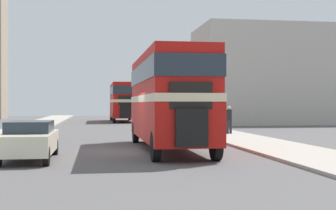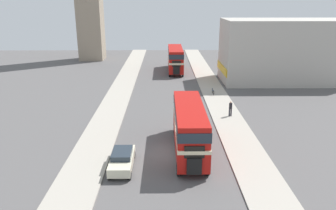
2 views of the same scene
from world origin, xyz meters
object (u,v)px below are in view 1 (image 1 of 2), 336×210
car_parked_near (30,140)px  pedestrian_walking (229,118)px  bicycle_on_pavement (191,122)px  bus_distant (122,99)px  double_decker_bus (168,94)px

car_parked_near → pedestrian_walking: pedestrian_walking is taller
pedestrian_walking → bicycle_on_pavement: size_ratio=1.01×
pedestrian_walking → bicycle_on_pavement: (-0.68, 9.00, -0.64)m
bus_distant → car_parked_near: bus_distant is taller
double_decker_bus → bicycle_on_pavement: 18.38m
bus_distant → car_parked_near: 36.81m
double_decker_bus → car_parked_near: size_ratio=2.35×
bus_distant → bicycle_on_pavement: bus_distant is taller
double_decker_bus → bus_distant: (-0.09, 33.41, 0.11)m
bus_distant → bicycle_on_pavement: 16.57m
bus_distant → bicycle_on_pavement: bearing=-73.2°
bus_distant → pedestrian_walking: (5.43, -24.74, -1.46)m
double_decker_bus → pedestrian_walking: bearing=58.4°
double_decker_bus → bus_distant: size_ratio=0.94×
car_parked_near → bicycle_on_pavement: 23.00m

